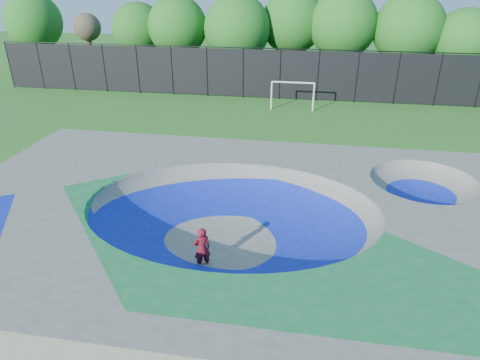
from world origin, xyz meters
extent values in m
plane|color=#26621B|center=(0.00, 0.00, 0.00)|extent=(120.00, 120.00, 0.00)
cube|color=gray|center=(0.00, 0.00, 0.75)|extent=(22.00, 14.00, 1.50)
imported|color=red|center=(-0.66, -1.92, 0.81)|extent=(0.70, 0.64, 1.61)
cube|color=black|center=(-0.66, -1.92, 0.03)|extent=(0.75, 0.66, 0.05)
cylinder|color=silver|center=(-0.35, 17.99, 1.04)|extent=(0.12, 0.12, 2.08)
cylinder|color=silver|center=(2.76, 17.99, 1.04)|extent=(0.12, 0.12, 2.08)
cylinder|color=silver|center=(1.20, 17.99, 2.08)|extent=(3.12, 0.12, 0.12)
cylinder|color=black|center=(-24.00, 21.00, 2.00)|extent=(0.09, 0.09, 4.00)
cylinder|color=black|center=(-21.00, 21.00, 2.00)|extent=(0.09, 0.09, 4.00)
cylinder|color=black|center=(-18.00, 21.00, 2.00)|extent=(0.09, 0.09, 4.00)
cylinder|color=black|center=(-15.00, 21.00, 2.00)|extent=(0.09, 0.09, 4.00)
cylinder|color=black|center=(-12.00, 21.00, 2.00)|extent=(0.09, 0.09, 4.00)
cylinder|color=black|center=(-9.00, 21.00, 2.00)|extent=(0.09, 0.09, 4.00)
cylinder|color=black|center=(-6.00, 21.00, 2.00)|extent=(0.09, 0.09, 4.00)
cylinder|color=black|center=(-3.00, 21.00, 2.00)|extent=(0.09, 0.09, 4.00)
cylinder|color=black|center=(0.00, 21.00, 2.00)|extent=(0.09, 0.09, 4.00)
cylinder|color=black|center=(3.00, 21.00, 2.00)|extent=(0.09, 0.09, 4.00)
cylinder|color=black|center=(6.00, 21.00, 2.00)|extent=(0.09, 0.09, 4.00)
cylinder|color=black|center=(9.00, 21.00, 2.00)|extent=(0.09, 0.09, 4.00)
cylinder|color=black|center=(12.00, 21.00, 2.00)|extent=(0.09, 0.09, 4.00)
cylinder|color=black|center=(15.00, 21.00, 2.00)|extent=(0.09, 0.09, 4.00)
cube|color=black|center=(0.00, 21.00, 2.00)|extent=(48.00, 0.03, 3.80)
cylinder|color=black|center=(0.00, 21.00, 4.00)|extent=(48.00, 0.08, 0.08)
cylinder|color=#402B20|center=(-24.58, 26.56, 1.56)|extent=(0.44, 0.44, 3.13)
sphere|color=#1B6119|center=(-24.58, 26.56, 5.14)|extent=(5.37, 5.37, 5.37)
cylinder|color=#402B20|center=(-19.38, 27.17, 1.77)|extent=(0.44, 0.44, 3.53)
sphere|color=brown|center=(-19.38, 27.17, 4.63)|extent=(2.60, 2.60, 2.60)
cylinder|color=#402B20|center=(-13.93, 26.62, 1.38)|extent=(0.44, 0.44, 2.77)
sphere|color=#1B6119|center=(-13.93, 26.62, 4.60)|extent=(4.89, 4.89, 4.89)
cylinder|color=#402B20|center=(-9.66, 25.25, 1.54)|extent=(0.44, 0.44, 3.08)
sphere|color=#1B6119|center=(-9.66, 25.25, 5.06)|extent=(5.27, 5.27, 5.27)
cylinder|color=#402B20|center=(-4.17, 24.87, 1.43)|extent=(0.44, 0.44, 2.86)
sphere|color=#1B6119|center=(-4.17, 24.87, 5.02)|extent=(5.75, 5.75, 5.75)
cylinder|color=#402B20|center=(0.45, 26.95, 1.68)|extent=(0.44, 0.44, 3.35)
sphere|color=#1B6119|center=(0.45, 26.95, 5.43)|extent=(5.54, 5.54, 5.54)
cylinder|color=#402B20|center=(4.84, 26.00, 1.61)|extent=(0.44, 0.44, 3.21)
sphere|color=#1B6119|center=(4.84, 26.00, 5.38)|extent=(5.78, 5.78, 5.78)
cylinder|color=#402B20|center=(10.16, 25.64, 1.50)|extent=(0.44, 0.44, 2.99)
sphere|color=#1B6119|center=(10.16, 25.64, 5.16)|extent=(5.79, 5.79, 5.79)
cylinder|color=#402B20|center=(14.40, 24.93, 1.34)|extent=(0.44, 0.44, 2.68)
sphere|color=#1B6119|center=(14.40, 24.93, 4.51)|extent=(4.87, 4.87, 4.87)
camera|label=1|loc=(2.62, -13.57, 9.15)|focal=32.00mm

